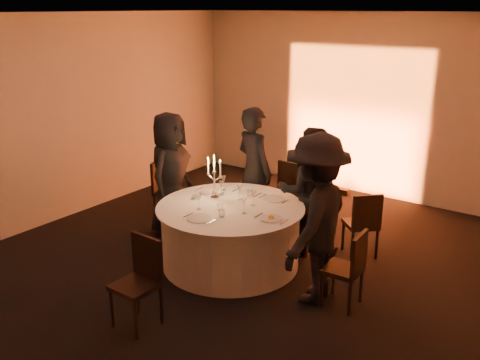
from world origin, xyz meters
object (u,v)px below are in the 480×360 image
Objects in this scene: banquet_table at (231,235)px; chair_back_left at (294,189)px; guest_back_left at (254,170)px; chair_back_right at (363,221)px; guest_back_right at (309,192)px; coffee_cup at (195,197)px; chair_right at (349,266)px; chair_left at (164,187)px; guest_right at (316,220)px; candelabra at (214,183)px; guest_left at (170,174)px; chair_front at (140,276)px.

banquet_table is 1.58m from chair_back_left.
chair_back_right is at bearing -157.68° from guest_back_left.
guest_back_right is 1.44m from coffee_cup.
chair_left is at bearing -104.69° from chair_right.
chair_right is at bearing 93.14° from guest_right.
guest_back_right is (-0.99, 0.93, 0.36)m from chair_right.
guest_back_right reaches higher than chair_left.
coffee_cup is (-2.11, 0.02, 0.32)m from chair_right.
chair_left is 0.50× the size of guest_back_left.
candelabra reaches higher than banquet_table.
guest_left is 3.03× the size of candelabra.
guest_left is 0.93× the size of guest_right.
banquet_table is 1.99× the size of chair_left.
guest_left reaches higher than coffee_cup.
guest_left is 0.97× the size of guest_back_left.
guest_back_right is at bearing 131.31° from chair_back_left.
guest_left is at bearing -106.62° from guest_right.
chair_left is 1.05× the size of chair_right.
banquet_table is 1.85× the size of chair_back_left.
chair_back_right is at bearing -102.30° from chair_left.
coffee_cup is at bearing -141.93° from chair_left.
chair_back_right is 0.49× the size of guest_back_left.
chair_back_right is 0.51× the size of guest_left.
coffee_cup is (-0.55, 1.51, 0.29)m from chair_front.
chair_back_left is at bearing 72.88° from coffee_cup.
chair_right is (3.31, -0.70, -0.03)m from chair_left.
chair_left is 0.99× the size of chair_front.
guest_right is at bearing 126.22° from chair_back_left.
chair_back_right is 2.95m from chair_front.
chair_left is 0.93× the size of chair_back_left.
chair_right is at bearing 61.65° from chair_back_right.
guest_left reaches higher than banquet_table.
guest_right is at bearing -115.07° from guest_left.
guest_left reaches higher than chair_left.
chair_back_left is 0.72m from guest_back_left.
banquet_table is 0.66m from coffee_cup.
chair_back_right is at bearing 172.97° from guest_right.
chair_back_right is 1.94m from candelabra.
guest_back_left is 1.12m from coffee_cup.
chair_left is at bearing 159.59° from banquet_table.
chair_right is at bearing 169.53° from guest_back_left.
guest_back_left is (0.92, 0.72, 0.03)m from guest_left.
coffee_cup is (-0.14, -1.11, -0.10)m from guest_back_left.
guest_right reaches higher than chair_back_left.
coffee_cup is (-1.12, -0.91, -0.04)m from guest_back_right.
banquet_table is 1.15m from guest_back_right.
coffee_cup is at bearing -131.08° from guest_left.
chair_left is at bearing 159.30° from candelabra.
candelabra is at bearing 160.78° from banquet_table.
guest_left reaches higher than chair_front.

